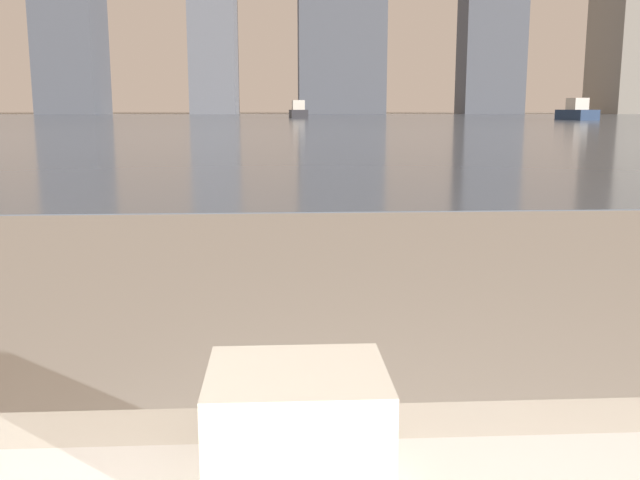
# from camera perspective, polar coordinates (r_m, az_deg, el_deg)

# --- Properties ---
(towel_stack) EXTENTS (0.24, 0.21, 0.16)m
(towel_stack) POSITION_cam_1_polar(r_m,az_deg,el_deg) (1.00, -1.85, -14.66)
(towel_stack) COLOR silver
(towel_stack) RESTS_ON bathtub
(harbor_water) EXTENTS (180.00, 110.00, 0.01)m
(harbor_water) POSITION_cam_1_polar(r_m,az_deg,el_deg) (62.02, -3.39, 9.58)
(harbor_water) COLOR slate
(harbor_water) RESTS_ON ground_plane
(harbor_boat_0) EXTENTS (1.80, 4.71, 1.74)m
(harbor_boat_0) POSITION_cam_1_polar(r_m,az_deg,el_deg) (71.62, -1.75, 10.22)
(harbor_boat_0) COLOR #2D2D33
(harbor_boat_0) RESTS_ON harbor_water
(harbor_boat_2) EXTENTS (1.93, 4.94, 1.82)m
(harbor_boat_2) POSITION_cam_1_polar(r_m,az_deg,el_deg) (64.93, 19.85, 9.60)
(harbor_boat_2) COLOR navy
(harbor_boat_2) RESTS_ON harbor_water
(skyline_tower_1) EXTENTS (9.11, 12.17, 23.28)m
(skyline_tower_1) POSITION_cam_1_polar(r_m,az_deg,el_deg) (122.84, -19.32, 14.93)
(skyline_tower_1) COLOR #4C515B
(skyline_tower_1) RESTS_ON ground_plane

